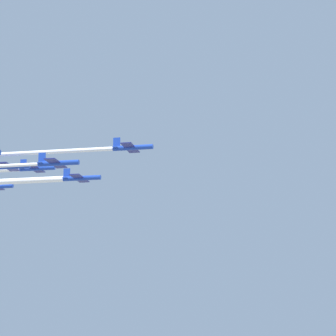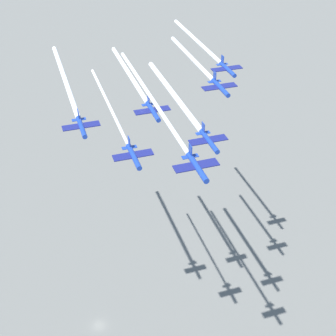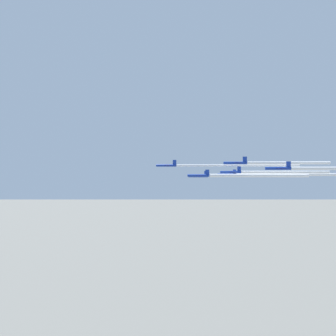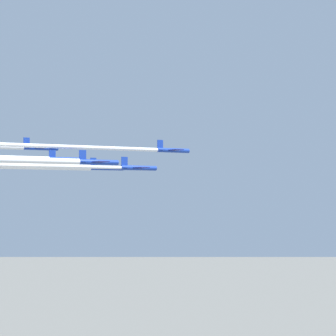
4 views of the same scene
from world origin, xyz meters
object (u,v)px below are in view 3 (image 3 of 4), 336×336
jet_1 (199,175)px  jet_0 (167,165)px  jet_4 (231,172)px  jet_2 (199,176)px  jet_3 (236,163)px  jet_5 (228,174)px  jet_6 (279,168)px

jet_1 → jet_0: bearing=59.5°
jet_0 → jet_4: 29.28m
jet_2 → jet_4: bearing=-120.5°
jet_1 → jet_2: jet_1 is taller
jet_0 → jet_3: bearing=-120.5°
jet_0 → jet_1: (-16.62, 3.01, -4.51)m
jet_3 → jet_5: 34.61m
jet_1 → jet_4: bearing=-59.5°
jet_3 → jet_6: 17.04m
jet_0 → jet_2: bearing=-59.5°
jet_0 → jet_5: bearing=-59.5°
jet_4 → jet_6: bearing=-150.5°
jet_4 → jet_6: size_ratio=1.00×
jet_3 → jet_5: size_ratio=1.00×
jet_1 → jet_5: bearing=-29.5°
jet_3 → jet_4: size_ratio=1.00×
jet_1 → jet_4: jet_4 is taller
jet_4 → jet_5: (5.91, -16.08, -1.25)m
jet_0 → jet_2: 17.62m
jet_1 → jet_6: 33.91m
jet_3 → jet_0: bearing=59.5°
jet_5 → jet_0: bearing=120.5°
jet_2 → jet_6: (-39.16, 22.11, 3.37)m
jet_0 → jet_3: 33.79m
jet_1 → jet_6: (-33.25, 6.03, 2.86)m
jet_0 → jet_3: size_ratio=1.00×
jet_1 → jet_2: size_ratio=1.00×
jet_6 → jet_1: bearing=59.5°
jet_1 → jet_6: jet_6 is taller
jet_2 → jet_5: bearing=-59.5°
jet_3 → jet_1: bearing=59.5°
jet_6 → jet_2: bearing=40.4°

